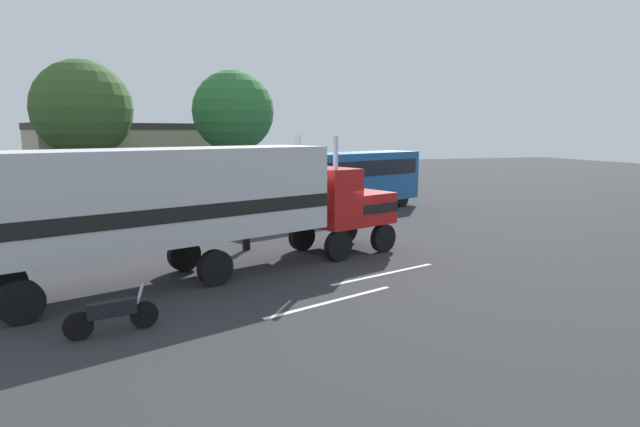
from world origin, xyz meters
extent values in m
plane|color=#2D2D30|center=(0.00, 0.00, 0.00)|extent=(120.00, 120.00, 0.00)
cube|color=silver|center=(0.71, -3.50, 0.01)|extent=(4.21, 1.58, 0.01)
cube|color=silver|center=(-1.87, -5.70, 0.01)|extent=(4.16, 1.74, 0.01)
cube|color=#B21919|center=(1.32, 0.44, 1.70)|extent=(2.59, 2.99, 1.20)
cube|color=#B21919|center=(-0.17, -0.15, 2.20)|extent=(2.22, 2.84, 2.20)
cube|color=silver|center=(2.19, 0.79, 1.70)|extent=(0.85, 1.98, 1.08)
cube|color=black|center=(1.32, 0.44, 1.76)|extent=(2.61, 3.02, 0.36)
cylinder|color=silver|center=(-1.09, 0.68, 2.80)|extent=(0.18, 0.18, 3.40)
cylinder|color=silver|center=(-0.28, -1.37, 2.80)|extent=(0.18, 0.18, 3.40)
cube|color=silver|center=(-6.08, -2.48, 2.75)|extent=(10.72, 6.28, 2.80)
cube|color=black|center=(-6.08, -2.48, 2.33)|extent=(10.74, 6.32, 0.44)
cylinder|color=silver|center=(-0.26, 1.22, 0.95)|extent=(1.44, 1.07, 0.64)
cylinder|color=black|center=(1.19, 1.58, 0.55)|extent=(1.13, 0.68, 1.10)
cylinder|color=black|center=(2.00, -0.47, 0.55)|extent=(1.13, 0.68, 1.10)
cylinder|color=black|center=(-0.95, 0.73, 0.55)|extent=(1.13, 0.68, 1.10)
cylinder|color=black|center=(-0.14, -1.32, 0.55)|extent=(1.13, 0.68, 1.10)
cylinder|color=black|center=(-5.55, -1.09, 0.55)|extent=(1.13, 0.68, 1.10)
cylinder|color=black|center=(-4.74, -3.14, 0.55)|extent=(1.13, 0.68, 1.10)
cylinder|color=black|center=(-10.43, -3.02, 0.55)|extent=(1.13, 0.68, 1.10)
cylinder|color=black|center=(-9.63, -5.07, 0.55)|extent=(1.13, 0.68, 1.10)
cylinder|color=black|center=(-2.98, 1.42, 0.41)|extent=(0.18, 0.18, 0.82)
cylinder|color=black|center=(-3.12, 1.37, 0.41)|extent=(0.18, 0.18, 0.82)
cylinder|color=#333338|center=(-3.05, 1.40, 1.11)|extent=(0.34, 0.34, 0.58)
sphere|color=tan|center=(-3.05, 1.40, 1.51)|extent=(0.23, 0.23, 0.23)
cube|color=black|center=(-3.11, 1.58, 1.14)|extent=(0.30, 0.24, 0.36)
cube|color=#1E5999|center=(3.94, 9.89, 1.95)|extent=(11.07, 6.87, 2.90)
cube|color=black|center=(3.94, 9.89, 2.53)|extent=(10.49, 6.63, 0.90)
cylinder|color=black|center=(7.21, 12.61, 0.50)|extent=(1.03, 0.67, 1.00)
cylinder|color=black|center=(8.14, 10.56, 0.50)|extent=(1.03, 0.67, 1.00)
cylinder|color=black|center=(0.11, 9.38, 0.50)|extent=(1.03, 0.67, 1.00)
cylinder|color=black|center=(1.04, 7.34, 0.50)|extent=(1.03, 0.67, 1.00)
cube|color=maroon|center=(-6.74, 7.77, 0.67)|extent=(4.75, 3.34, 0.70)
cube|color=#1E232D|center=(-6.56, 7.85, 1.29)|extent=(2.57, 2.33, 0.55)
cylinder|color=black|center=(-7.83, 6.48, 0.32)|extent=(0.68, 0.45, 0.64)
cylinder|color=black|center=(-8.42, 7.93, 0.32)|extent=(0.68, 0.45, 0.64)
cylinder|color=black|center=(-5.06, 7.62, 0.32)|extent=(0.68, 0.45, 0.64)
cylinder|color=black|center=(-5.65, 9.07, 0.32)|extent=(0.68, 0.45, 0.64)
cylinder|color=black|center=(-6.76, -6.23, 0.33)|extent=(0.66, 0.26, 0.66)
cylinder|color=black|center=(-8.16, -6.59, 0.33)|extent=(0.66, 0.26, 0.66)
cube|color=black|center=(-7.46, -6.41, 0.61)|extent=(1.13, 0.50, 0.36)
cylinder|color=silver|center=(-6.86, -6.26, 0.78)|extent=(0.29, 0.14, 0.69)
cylinder|color=brown|center=(-0.69, 20.75, 1.99)|extent=(0.44, 0.44, 3.99)
sphere|color=#2E7034|center=(-0.69, 20.75, 6.08)|extent=(5.97, 5.97, 5.97)
cylinder|color=brown|center=(-10.86, 20.27, 1.91)|extent=(0.44, 0.44, 3.82)
sphere|color=#365A28|center=(-10.86, 20.27, 6.11)|extent=(6.55, 6.55, 6.55)
cube|color=#B7AD8C|center=(-8.00, 26.64, 2.62)|extent=(16.10, 11.07, 5.25)
cube|color=#3F3833|center=(-8.00, 26.64, 5.00)|extent=(16.23, 11.20, 0.50)
camera|label=1|loc=(-6.34, -19.07, 4.68)|focal=29.81mm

